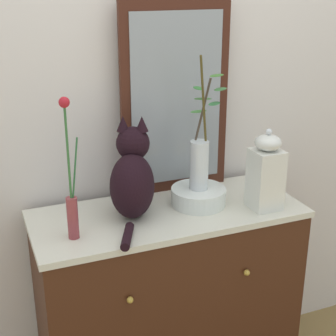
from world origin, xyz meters
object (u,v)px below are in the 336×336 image
cat_sitting (132,178)px  jar_lidded_porcelain (266,173)px  bowl_porcelain (198,196)px  mirror_leaning (176,99)px  vase_glass_clear (200,158)px  vase_slim_green (71,197)px  sideboard (168,309)px

cat_sitting → jar_lidded_porcelain: cat_sitting is taller
jar_lidded_porcelain → bowl_porcelain: bearing=151.4°
mirror_leaning → vase_glass_clear: 0.27m
jar_lidded_porcelain → mirror_leaning: bearing=129.2°
cat_sitting → jar_lidded_porcelain: (0.50, -0.13, -0.01)m
vase_slim_green → jar_lidded_porcelain: vase_slim_green is taller
bowl_porcelain → vase_glass_clear: bearing=-0.6°
bowl_porcelain → jar_lidded_porcelain: jar_lidded_porcelain is taller
cat_sitting → bowl_porcelain: bearing=-1.3°
bowl_porcelain → vase_slim_green: bearing=-170.1°
vase_glass_clear → jar_lidded_porcelain: bearing=-28.9°
cat_sitting → jar_lidded_porcelain: bearing=-14.6°
vase_glass_clear → jar_lidded_porcelain: vase_glass_clear is taller
mirror_leaning → bowl_porcelain: 0.40m
mirror_leaning → cat_sitting: bearing=-144.4°
mirror_leaning → cat_sitting: mirror_leaning is taller
mirror_leaning → bowl_porcelain: mirror_leaning is taller
vase_glass_clear → jar_lidded_porcelain: size_ratio=1.63×
vase_glass_clear → sideboard: bearing=-174.6°
sideboard → vase_slim_green: size_ratio=2.11×
bowl_porcelain → jar_lidded_porcelain: bearing=-28.6°
cat_sitting → vase_slim_green: bearing=-158.7°
vase_slim_green → mirror_leaning: bearing=28.9°
mirror_leaning → vase_slim_green: (-0.50, -0.28, -0.24)m
cat_sitting → jar_lidded_porcelain: 0.52m
vase_slim_green → jar_lidded_porcelain: bearing=-2.5°
vase_glass_clear → mirror_leaning: bearing=98.3°
sideboard → mirror_leaning: mirror_leaning is taller
bowl_porcelain → mirror_leaning: bearing=97.5°
sideboard → mirror_leaning: bearing=60.3°
mirror_leaning → cat_sitting: size_ratio=1.99×
sideboard → cat_sitting: size_ratio=2.69×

